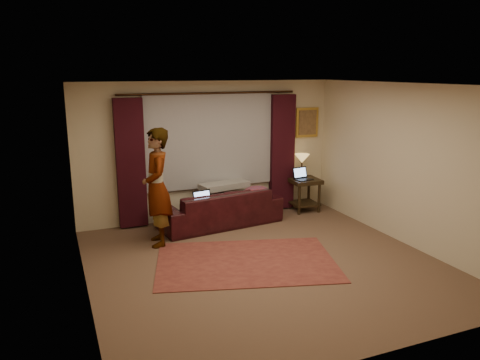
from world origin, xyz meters
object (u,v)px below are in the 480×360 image
sofa (220,201)px  tiffany_lamp (302,166)px  laptop_table (304,174)px  person (157,188)px  laptop_sofa (205,199)px  end_table (304,195)px

sofa → tiffany_lamp: size_ratio=4.71×
laptop_table → person: person is taller
person → laptop_sofa: bearing=115.4°
laptop_sofa → tiffany_lamp: (2.24, 0.56, 0.32)m
laptop_sofa → end_table: 2.28m
laptop_sofa → tiffany_lamp: tiffany_lamp is taller
laptop_sofa → person: bearing=-170.8°
sofa → tiffany_lamp: tiffany_lamp is taller
sofa → laptop_table: 1.85m
laptop_table → end_table: bearing=35.7°
laptop_sofa → sofa: bearing=22.7°
person → end_table: bearing=108.8°
end_table → laptop_sofa: bearing=-169.6°
sofa → tiffany_lamp: bearing=-177.5°
tiffany_lamp → sofa: bearing=-170.1°
sofa → laptop_table: size_ratio=6.27×
tiffany_lamp → laptop_table: tiffany_lamp is taller
tiffany_lamp → person: 3.28m
laptop_sofa → tiffany_lamp: size_ratio=0.79×
end_table → tiffany_lamp: (0.01, 0.15, 0.57)m
tiffany_lamp → end_table: bearing=-94.8°
person → laptop_table: bearing=108.0°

